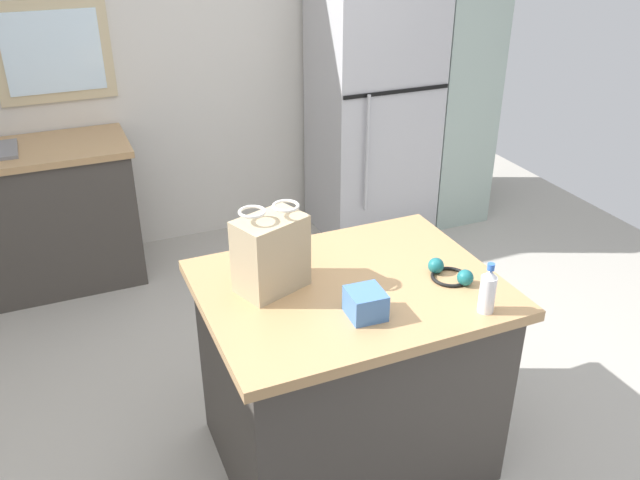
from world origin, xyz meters
name	(u,v)px	position (x,y,z in m)	size (l,w,h in m)	color
ground	(327,431)	(0.00, 0.00, 0.00)	(5.95, 5.95, 0.00)	#ADA89E
back_wall	(186,56)	(-0.01, 2.28, 1.27)	(4.96, 0.13, 2.54)	silver
kitchen_island	(348,372)	(0.03, -0.14, 0.44)	(1.15, 0.90, 0.87)	#423D38
refrigerator	(372,110)	(1.17, 1.88, 0.88)	(0.77, 0.69, 1.76)	#B7B7BC
tall_cabinet	(452,77)	(1.80, 1.88, 1.05)	(0.45, 0.61, 2.09)	#9EB2A8
sink_counter	(29,218)	(-1.14, 1.93, 0.46)	(1.26, 0.59, 1.08)	#423D38
shopping_bag	(271,253)	(-0.25, -0.04, 1.02)	(0.30, 0.25, 0.34)	tan
small_box	(366,303)	(-0.01, -0.36, 0.92)	(0.13, 0.13, 0.10)	#4775B7
bottle	(488,291)	(0.40, -0.50, 0.96)	(0.06, 0.06, 0.20)	white
ear_defenders	(450,274)	(0.41, -0.26, 0.89)	(0.20, 0.20, 0.06)	black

